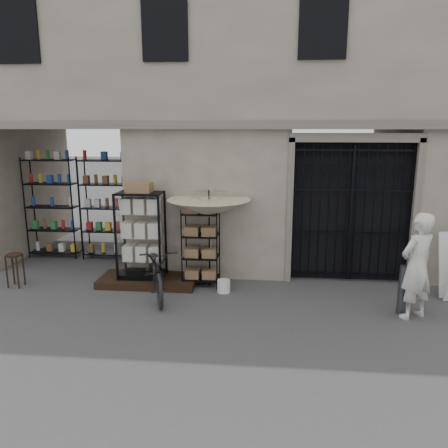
# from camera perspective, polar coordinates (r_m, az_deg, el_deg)

# --- Properties ---
(ground) EXTENTS (80.00, 80.00, 0.00)m
(ground) POSITION_cam_1_polar(r_m,az_deg,el_deg) (7.59, 5.14, -12.46)
(ground) COLOR black
(ground) RESTS_ON ground
(main_building) EXTENTS (14.00, 4.00, 9.00)m
(main_building) POSITION_cam_1_polar(r_m,az_deg,el_deg) (10.96, 5.78, 19.30)
(main_building) COLOR gray
(main_building) RESTS_ON ground
(shop_recess) EXTENTS (3.00, 1.70, 3.00)m
(shop_recess) POSITION_cam_1_polar(r_m,az_deg,el_deg) (10.81, -19.21, 2.79)
(shop_recess) COLOR black
(shop_recess) RESTS_ON ground
(shop_shelving) EXTENTS (2.70, 0.50, 2.50)m
(shop_shelving) POSITION_cam_1_polar(r_m,az_deg,el_deg) (11.32, -18.32, 1.99)
(shop_shelving) COLOR black
(shop_shelving) RESTS_ON ground
(iron_gate) EXTENTS (2.50, 0.21, 3.00)m
(iron_gate) POSITION_cam_1_polar(r_m,az_deg,el_deg) (9.48, 16.05, 1.72)
(iron_gate) COLOR black
(iron_gate) RESTS_ON ground
(step_platform) EXTENTS (2.00, 0.90, 0.15)m
(step_platform) POSITION_cam_1_polar(r_m,az_deg,el_deg) (9.31, -9.85, -7.28)
(step_platform) COLOR black
(step_platform) RESTS_ON ground
(display_cabinet) EXTENTS (0.96, 0.67, 1.93)m
(display_cabinet) POSITION_cam_1_polar(r_m,az_deg,el_deg) (9.09, -10.77, -2.03)
(display_cabinet) COLOR black
(display_cabinet) RESTS_ON step_platform
(wire_rack) EXTENTS (0.80, 0.64, 1.61)m
(wire_rack) POSITION_cam_1_polar(r_m,az_deg,el_deg) (8.93, -3.02, -3.14)
(wire_rack) COLOR black
(wire_rack) RESTS_ON ground
(market_umbrella) EXTENTS (1.93, 1.95, 2.38)m
(market_umbrella) POSITION_cam_1_polar(r_m,az_deg,el_deg) (8.72, -1.96, 2.70)
(market_umbrella) COLOR black
(market_umbrella) RESTS_ON ground
(white_bucket) EXTENTS (0.29, 0.29, 0.25)m
(white_bucket) POSITION_cam_1_polar(r_m,az_deg,el_deg) (8.73, -0.04, -8.11)
(white_bucket) COLOR silver
(white_bucket) RESTS_ON ground
(bicycle) EXTENTS (0.98, 1.19, 1.94)m
(bicycle) POSITION_cam_1_polar(r_m,az_deg,el_deg) (8.70, -8.69, -9.20)
(bicycle) COLOR black
(bicycle) RESTS_ON ground
(wooden_stool) EXTENTS (0.41, 0.41, 0.69)m
(wooden_stool) POSITION_cam_1_polar(r_m,az_deg,el_deg) (9.91, -25.62, -5.38)
(wooden_stool) COLOR black
(wooden_stool) RESTS_ON ground
(steel_bollard) EXTENTS (0.20, 0.20, 0.87)m
(steel_bollard) POSITION_cam_1_polar(r_m,az_deg,el_deg) (8.28, 22.31, -7.95)
(steel_bollard) COLOR #43484D
(steel_bollard) RESTS_ON ground
(shopkeeper) EXTENTS (1.54, 1.92, 0.44)m
(shopkeeper) POSITION_cam_1_polar(r_m,az_deg,el_deg) (8.35, 23.29, -11.10)
(shopkeeper) COLOR silver
(shopkeeper) RESTS_ON ground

